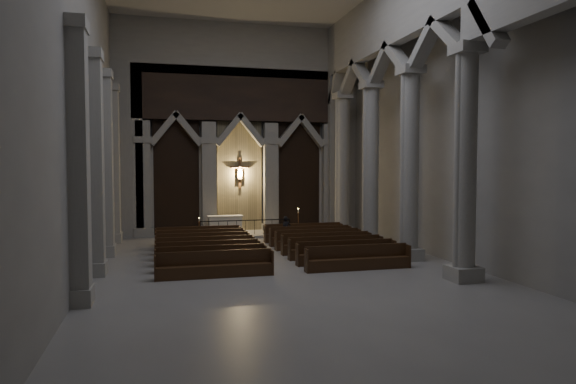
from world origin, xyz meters
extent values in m
plane|color=gray|center=(0.00, 0.00, 0.00)|extent=(24.00, 24.00, 0.00)
cube|color=gray|center=(0.00, 12.00, 6.00)|extent=(14.00, 0.10, 12.00)
cube|color=gray|center=(0.00, -12.00, 6.00)|extent=(14.00, 0.10, 12.00)
cube|color=gray|center=(-7.00, 0.00, 6.00)|extent=(0.10, 24.00, 12.00)
cube|color=gray|center=(7.00, 0.00, 6.00)|extent=(0.10, 24.00, 12.00)
cube|color=#A09D95|center=(-5.40, 11.50, 3.20)|extent=(0.80, 0.50, 6.40)
cube|color=#A09D95|center=(-5.40, 11.50, 0.25)|extent=(1.05, 0.70, 0.50)
cube|color=#A09D95|center=(-5.40, 11.50, 5.35)|extent=(1.00, 0.65, 0.35)
cube|color=#A09D95|center=(-1.80, 11.50, 3.20)|extent=(0.80, 0.50, 6.40)
cube|color=#A09D95|center=(-1.80, 11.50, 0.25)|extent=(1.05, 0.70, 0.50)
cube|color=#A09D95|center=(-1.80, 11.50, 5.35)|extent=(1.00, 0.65, 0.35)
cube|color=#A09D95|center=(1.80, 11.50, 3.20)|extent=(0.80, 0.50, 6.40)
cube|color=#A09D95|center=(1.80, 11.50, 0.25)|extent=(1.05, 0.70, 0.50)
cube|color=#A09D95|center=(1.80, 11.50, 5.35)|extent=(1.00, 0.65, 0.35)
cube|color=#A09D95|center=(5.40, 11.50, 3.20)|extent=(0.80, 0.50, 6.40)
cube|color=#A09D95|center=(5.40, 11.50, 0.25)|extent=(1.05, 0.70, 0.50)
cube|color=#A09D95|center=(5.40, 11.50, 5.35)|extent=(1.00, 0.65, 0.35)
cube|color=black|center=(-3.60, 11.85, 3.50)|extent=(2.60, 0.15, 7.00)
cube|color=#978861|center=(0.00, 11.85, 3.50)|extent=(2.60, 0.15, 7.00)
cube|color=black|center=(3.60, 11.85, 3.50)|extent=(2.60, 0.15, 7.00)
cube|color=black|center=(0.00, 11.50, 8.00)|extent=(12.00, 0.50, 3.00)
cube|color=#A09D95|center=(-6.20, 11.50, 4.50)|extent=(1.60, 0.50, 9.00)
cube|color=#A09D95|center=(6.20, 11.50, 4.50)|extent=(1.60, 0.50, 9.00)
cube|color=#A09D95|center=(0.00, 11.50, 10.50)|extent=(14.00, 0.50, 3.00)
plane|color=#F5D36E|center=(0.00, 11.82, 3.50)|extent=(1.50, 0.00, 1.50)
cube|color=#4F311B|center=(0.00, 11.73, 3.50)|extent=(0.13, 0.08, 1.80)
cube|color=#4F311B|center=(0.00, 11.73, 3.85)|extent=(1.10, 0.08, 0.13)
cube|color=tan|center=(0.00, 11.67, 3.45)|extent=(0.26, 0.10, 0.60)
sphere|color=tan|center=(0.00, 11.67, 3.85)|extent=(0.17, 0.17, 0.17)
cylinder|color=tan|center=(-0.26, 11.67, 3.82)|extent=(0.45, 0.08, 0.08)
cylinder|color=tan|center=(0.26, 11.67, 3.82)|extent=(0.45, 0.08, 0.08)
cube|color=#A09D95|center=(5.50, 9.50, 0.25)|extent=(1.00, 1.00, 0.50)
cylinder|color=#A09D95|center=(5.50, 9.50, 4.00)|extent=(0.70, 0.70, 7.50)
cube|color=#A09D95|center=(5.50, 9.50, 7.85)|extent=(0.95, 0.95, 0.35)
cube|color=#A09D95|center=(5.50, 5.50, 0.25)|extent=(1.00, 1.00, 0.50)
cylinder|color=#A09D95|center=(5.50, 5.50, 4.00)|extent=(0.70, 0.70, 7.50)
cube|color=#A09D95|center=(5.50, 5.50, 7.85)|extent=(0.95, 0.95, 0.35)
cube|color=#A09D95|center=(5.50, 1.50, 0.25)|extent=(1.00, 1.00, 0.50)
cylinder|color=#A09D95|center=(5.50, 1.50, 4.00)|extent=(0.70, 0.70, 7.50)
cube|color=#A09D95|center=(5.50, 1.50, 7.85)|extent=(0.95, 0.95, 0.35)
cube|color=#A09D95|center=(5.50, -2.50, 0.25)|extent=(1.00, 1.00, 0.50)
cylinder|color=#A09D95|center=(5.50, -2.50, 4.00)|extent=(0.70, 0.70, 7.50)
cube|color=#A09D95|center=(5.50, -2.50, 7.85)|extent=(0.95, 0.95, 0.35)
cube|color=#A09D95|center=(5.50, 11.40, 4.60)|extent=(0.55, 1.20, 9.20)
cube|color=#A09D95|center=(-6.75, 9.50, 0.25)|extent=(0.60, 1.00, 0.50)
cube|color=#A09D95|center=(-6.75, 9.50, 4.00)|extent=(0.50, 0.80, 7.50)
cube|color=#A09D95|center=(-6.75, 9.50, 7.85)|extent=(0.60, 1.00, 0.35)
cube|color=#A09D95|center=(-6.75, 5.50, 0.25)|extent=(0.60, 1.00, 0.50)
cube|color=#A09D95|center=(-6.75, 5.50, 4.00)|extent=(0.50, 0.80, 7.50)
cube|color=#A09D95|center=(-6.75, 5.50, 7.85)|extent=(0.60, 1.00, 0.35)
cube|color=#A09D95|center=(-6.75, 1.50, 0.25)|extent=(0.60, 1.00, 0.50)
cube|color=#A09D95|center=(-6.75, 1.50, 4.00)|extent=(0.50, 0.80, 7.50)
cube|color=#A09D95|center=(-6.75, 1.50, 7.85)|extent=(0.60, 1.00, 0.35)
cube|color=#A09D95|center=(-6.75, -2.50, 0.25)|extent=(0.60, 1.00, 0.50)
cube|color=#A09D95|center=(-6.75, -2.50, 4.00)|extent=(0.50, 0.80, 7.50)
cube|color=#A09D95|center=(-6.75, -2.50, 7.85)|extent=(0.60, 1.00, 0.35)
cube|color=#A09D95|center=(0.00, 10.60, 0.07)|extent=(8.50, 2.60, 0.15)
cube|color=silver|center=(-1.01, 10.59, 0.63)|extent=(1.81, 0.70, 0.96)
cube|color=silver|center=(-1.01, 10.59, 1.13)|extent=(1.96, 0.78, 0.04)
cube|color=black|center=(0.00, 9.76, 0.94)|extent=(4.94, 0.05, 0.05)
cube|color=black|center=(-2.47, 9.76, 0.49)|extent=(0.09, 0.09, 0.99)
cube|color=black|center=(2.47, 9.76, 0.49)|extent=(0.09, 0.09, 0.99)
cylinder|color=black|center=(-1.98, 9.76, 0.46)|extent=(0.02, 0.02, 0.91)
cylinder|color=black|center=(-1.48, 9.76, 0.46)|extent=(0.02, 0.02, 0.91)
cylinder|color=black|center=(-0.99, 9.76, 0.46)|extent=(0.02, 0.02, 0.91)
cylinder|color=black|center=(-0.49, 9.76, 0.46)|extent=(0.02, 0.02, 0.91)
cylinder|color=black|center=(0.00, 9.76, 0.46)|extent=(0.02, 0.02, 0.91)
cylinder|color=black|center=(0.49, 9.76, 0.46)|extent=(0.02, 0.02, 0.91)
cylinder|color=black|center=(0.99, 9.76, 0.46)|extent=(0.02, 0.02, 0.91)
cylinder|color=black|center=(1.48, 9.76, 0.46)|extent=(0.02, 0.02, 0.91)
cylinder|color=black|center=(1.98, 9.76, 0.46)|extent=(0.02, 0.02, 0.91)
cylinder|color=#B87338|center=(-2.57, 9.05, 0.02)|extent=(0.21, 0.21, 0.04)
cylinder|color=#B87338|center=(-2.57, 9.05, 0.52)|extent=(0.03, 0.03, 0.99)
cylinder|color=#B87338|center=(-2.57, 9.05, 1.01)|extent=(0.10, 0.10, 0.02)
cylinder|color=#F3E9CD|center=(-2.57, 9.05, 1.10)|extent=(0.04, 0.04, 0.17)
sphere|color=#FFD259|center=(-2.57, 9.05, 1.20)|extent=(0.04, 0.04, 0.04)
cylinder|color=#B87338|center=(2.96, 9.63, 0.03)|extent=(0.26, 0.26, 0.05)
cylinder|color=#B87338|center=(2.96, 9.63, 0.66)|extent=(0.04, 0.04, 1.26)
cylinder|color=#B87338|center=(2.96, 9.63, 1.29)|extent=(0.13, 0.13, 0.02)
cylinder|color=#F3E9CD|center=(2.96, 9.63, 1.40)|extent=(0.05, 0.05, 0.22)
sphere|color=#FFD259|center=(2.96, 9.63, 1.53)|extent=(0.05, 0.05, 0.05)
cube|color=black|center=(-2.70, 7.61, 0.22)|extent=(4.10, 0.39, 0.44)
cube|color=black|center=(-2.70, 7.80, 0.68)|extent=(4.10, 0.07, 0.49)
cube|color=black|center=(-4.75, 7.61, 0.44)|extent=(0.06, 0.44, 0.88)
cube|color=black|center=(-0.65, 7.61, 0.44)|extent=(0.06, 0.44, 0.88)
cube|color=black|center=(2.70, 7.61, 0.22)|extent=(4.10, 0.39, 0.44)
cube|color=black|center=(2.70, 7.80, 0.68)|extent=(4.10, 0.07, 0.49)
cube|color=black|center=(0.65, 7.61, 0.44)|extent=(0.06, 0.44, 0.88)
cube|color=black|center=(4.75, 7.61, 0.44)|extent=(0.06, 0.44, 0.88)
cube|color=black|center=(-2.70, 6.36, 0.22)|extent=(4.10, 0.39, 0.44)
cube|color=black|center=(-2.70, 6.55, 0.68)|extent=(4.10, 0.07, 0.49)
cube|color=black|center=(-4.75, 6.36, 0.44)|extent=(0.06, 0.44, 0.88)
cube|color=black|center=(-0.65, 6.36, 0.44)|extent=(0.06, 0.44, 0.88)
cube|color=black|center=(2.70, 6.36, 0.22)|extent=(4.10, 0.39, 0.44)
cube|color=black|center=(2.70, 6.55, 0.68)|extent=(4.10, 0.07, 0.49)
cube|color=black|center=(0.65, 6.36, 0.44)|extent=(0.06, 0.44, 0.88)
cube|color=black|center=(4.75, 6.36, 0.44)|extent=(0.06, 0.44, 0.88)
cube|color=black|center=(-2.70, 5.11, 0.22)|extent=(4.10, 0.39, 0.44)
cube|color=black|center=(-2.70, 5.29, 0.68)|extent=(4.10, 0.07, 0.49)
cube|color=black|center=(-4.75, 5.11, 0.44)|extent=(0.06, 0.44, 0.88)
cube|color=black|center=(-0.65, 5.11, 0.44)|extent=(0.06, 0.44, 0.88)
cube|color=black|center=(2.70, 5.11, 0.22)|extent=(4.10, 0.39, 0.44)
cube|color=black|center=(2.70, 5.29, 0.68)|extent=(4.10, 0.07, 0.49)
cube|color=black|center=(0.65, 5.11, 0.44)|extent=(0.06, 0.44, 0.88)
cube|color=black|center=(4.75, 5.11, 0.44)|extent=(0.06, 0.44, 0.88)
cube|color=black|center=(-2.70, 3.85, 0.22)|extent=(4.10, 0.39, 0.44)
cube|color=black|center=(-2.70, 4.04, 0.68)|extent=(4.10, 0.07, 0.49)
cube|color=black|center=(-4.75, 3.85, 0.44)|extent=(0.06, 0.44, 0.88)
cube|color=black|center=(-0.65, 3.85, 0.44)|extent=(0.06, 0.44, 0.88)
cube|color=black|center=(2.70, 3.85, 0.22)|extent=(4.10, 0.39, 0.44)
cube|color=black|center=(2.70, 4.04, 0.68)|extent=(4.10, 0.07, 0.49)
cube|color=black|center=(0.65, 3.85, 0.44)|extent=(0.06, 0.44, 0.88)
cube|color=black|center=(4.75, 3.85, 0.44)|extent=(0.06, 0.44, 0.88)
cube|color=black|center=(-2.70, 2.60, 0.22)|extent=(4.10, 0.39, 0.44)
cube|color=black|center=(-2.70, 2.78, 0.68)|extent=(4.10, 0.07, 0.49)
cube|color=black|center=(-4.75, 2.60, 0.44)|extent=(0.06, 0.44, 0.88)
cube|color=black|center=(-0.65, 2.60, 0.44)|extent=(0.06, 0.44, 0.88)
cube|color=black|center=(2.70, 2.60, 0.22)|extent=(4.10, 0.39, 0.44)
cube|color=black|center=(2.70, 2.78, 0.68)|extent=(4.10, 0.07, 0.49)
cube|color=black|center=(0.65, 2.60, 0.44)|extent=(0.06, 0.44, 0.88)
cube|color=black|center=(4.75, 2.60, 0.44)|extent=(0.06, 0.44, 0.88)
cube|color=black|center=(-2.70, 1.34, 0.22)|extent=(4.10, 0.39, 0.44)
cube|color=black|center=(-2.70, 1.53, 0.68)|extent=(4.10, 0.07, 0.49)
cube|color=black|center=(-4.75, 1.34, 0.44)|extent=(0.06, 0.44, 0.88)
cube|color=black|center=(-0.65, 1.34, 0.44)|extent=(0.06, 0.44, 0.88)
cube|color=black|center=(2.70, 1.34, 0.22)|extent=(4.10, 0.39, 0.44)
cube|color=black|center=(2.70, 1.53, 0.68)|extent=(4.10, 0.07, 0.49)
cube|color=black|center=(0.65, 1.34, 0.44)|extent=(0.06, 0.44, 0.88)
cube|color=black|center=(4.75, 1.34, 0.44)|extent=(0.06, 0.44, 0.88)
cube|color=black|center=(-2.70, 0.09, 0.22)|extent=(4.10, 0.39, 0.44)
cube|color=black|center=(-2.70, 0.27, 0.68)|extent=(4.10, 0.07, 0.49)
cube|color=black|center=(-4.75, 0.09, 0.44)|extent=(0.06, 0.44, 0.88)
cube|color=black|center=(-0.65, 0.09, 0.44)|extent=(0.06, 0.44, 0.88)
cube|color=black|center=(2.70, 0.09, 0.22)|extent=(4.10, 0.39, 0.44)
cube|color=black|center=(2.70, 0.27, 0.68)|extent=(4.10, 0.07, 0.49)
cube|color=black|center=(0.65, 0.09, 0.44)|extent=(0.06, 0.44, 0.88)
cube|color=black|center=(4.75, 0.09, 0.44)|extent=(0.06, 0.44, 0.88)
imported|color=black|center=(1.67, 7.21, 0.68)|extent=(0.58, 0.49, 1.37)
camera|label=1|loc=(-4.60, -17.88, 3.96)|focal=32.00mm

